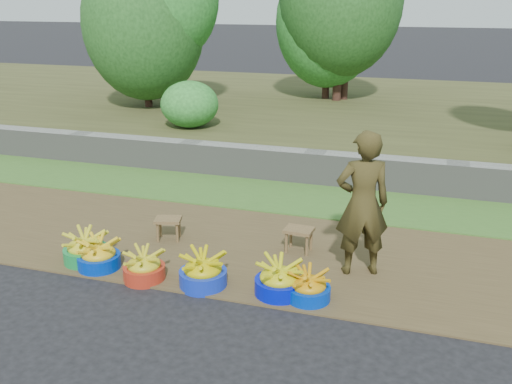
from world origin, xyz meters
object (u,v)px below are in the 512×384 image
(basin_b, at_px, (99,256))
(stool_right, at_px, (299,233))
(vendor_woman, at_px, (363,204))
(basin_a, at_px, (86,249))
(basin_f, at_px, (309,287))
(basin_c, at_px, (144,267))
(stool_left, at_px, (168,223))
(basin_d, at_px, (203,272))
(basin_e, at_px, (279,280))

(basin_b, height_order, stool_right, basin_b)
(basin_b, relative_size, vendor_woman, 0.30)
(basin_a, distance_m, basin_f, 2.68)
(basin_c, height_order, basin_f, basin_c)
(basin_c, bearing_deg, vendor_woman, 21.41)
(stool_left, bearing_deg, vendor_woman, -4.24)
(basin_b, bearing_deg, vendor_woman, 15.48)
(basin_a, xyz_separation_m, basin_b, (0.24, -0.10, -0.01))
(stool_left, distance_m, vendor_woman, 2.51)
(basin_f, xyz_separation_m, stool_left, (-2.03, 0.95, 0.10))
(basin_b, relative_size, basin_d, 0.95)
(stool_right, bearing_deg, basin_d, -124.27)
(basin_d, distance_m, vendor_woman, 1.87)
(basin_a, xyz_separation_m, vendor_woman, (3.08, 0.69, 0.66))
(basin_c, relative_size, basin_e, 0.89)
(basin_b, distance_m, basin_f, 2.44)
(basin_c, xyz_separation_m, basin_f, (1.82, 0.10, -0.00))
(basin_c, bearing_deg, basin_e, 4.55)
(basin_c, distance_m, stool_right, 1.88)
(basin_a, distance_m, basin_c, 0.88)
(basin_b, bearing_deg, basin_e, 0.97)
(basin_d, height_order, stool_right, basin_d)
(basin_a, relative_size, basin_c, 1.11)
(stool_right, xyz_separation_m, vendor_woman, (0.77, -0.33, 0.58))
(basin_c, height_order, basin_d, basin_d)
(stool_left, bearing_deg, basin_c, -78.48)
(basin_e, distance_m, basin_f, 0.32)
(basin_b, height_order, basin_e, basin_e)
(basin_d, relative_size, basin_e, 0.99)
(basin_a, xyz_separation_m, basin_c, (0.86, -0.18, -0.02))
(basin_e, xyz_separation_m, stool_right, (-0.05, 1.08, 0.08))
(basin_b, height_order, basin_d, basin_d)
(stool_left, height_order, vendor_woman, vendor_woman)
(basin_c, bearing_deg, stool_right, 39.56)
(stool_left, bearing_deg, basin_e, -28.45)
(basin_f, bearing_deg, basin_a, 178.22)
(basin_d, xyz_separation_m, basin_e, (0.83, 0.06, 0.00))
(basin_a, bearing_deg, basin_f, -1.78)
(basin_e, bearing_deg, basin_a, 178.52)
(basin_a, distance_m, basin_b, 0.26)
(basin_c, xyz_separation_m, basin_d, (0.67, 0.06, 0.02))
(vendor_woman, bearing_deg, basin_f, 41.09)
(basin_a, height_order, stool_right, basin_a)
(stool_left, relative_size, stool_right, 1.07)
(basin_b, distance_m, vendor_woman, 3.02)
(basin_d, relative_size, basin_f, 1.14)
(basin_b, bearing_deg, basin_d, -1.12)
(basin_b, xyz_separation_m, stool_left, (0.41, 0.97, 0.08))
(basin_c, distance_m, basin_d, 0.68)
(basin_b, bearing_deg, basin_f, 0.32)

